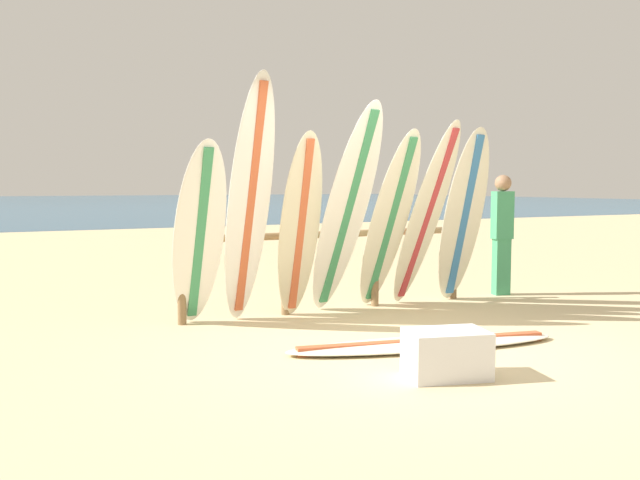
{
  "coord_description": "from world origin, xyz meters",
  "views": [
    {
      "loc": [
        -3.4,
        -4.71,
        1.45
      ],
      "look_at": [
        0.17,
        2.32,
        0.8
      ],
      "focal_mm": 37.08,
      "sensor_mm": 36.0,
      "label": 1
    }
  ],
  "objects_px": {
    "cooler_box": "(446,354)",
    "surfboard_lying_on_sand": "(424,344)",
    "surfboard_leaning_center_right": "(389,221)",
    "surfboard_leaning_far_right": "(463,216)",
    "surfboard_leaning_far_left": "(199,235)",
    "surfboard_leaning_left": "(249,200)",
    "surfboard_leaning_right": "(426,216)",
    "surfboard_leaning_center": "(346,211)",
    "surfboard_leaning_center_left": "(300,226)",
    "surfboard_rack": "(332,253)",
    "beachgoer_standing": "(502,229)"
  },
  "relations": [
    {
      "from": "beachgoer_standing",
      "to": "surfboard_leaning_center_left",
      "type": "bearing_deg",
      "value": -175.66
    },
    {
      "from": "surfboard_leaning_center_right",
      "to": "cooler_box",
      "type": "relative_size",
      "value": 3.46
    },
    {
      "from": "surfboard_leaning_left",
      "to": "surfboard_lying_on_sand",
      "type": "bearing_deg",
      "value": -58.75
    },
    {
      "from": "surfboard_leaning_far_left",
      "to": "surfboard_lying_on_sand",
      "type": "distance_m",
      "value": 2.47
    },
    {
      "from": "surfboard_leaning_left",
      "to": "surfboard_leaning_far_right",
      "type": "xyz_separation_m",
      "value": [
        2.78,
        -0.03,
        -0.23
      ]
    },
    {
      "from": "surfboard_leaning_right",
      "to": "beachgoer_standing",
      "type": "height_order",
      "value": "surfboard_leaning_right"
    },
    {
      "from": "surfboard_leaning_center_left",
      "to": "surfboard_lying_on_sand",
      "type": "bearing_deg",
      "value": -75.2
    },
    {
      "from": "surfboard_leaning_far_left",
      "to": "surfboard_leaning_far_right",
      "type": "relative_size",
      "value": 0.89
    },
    {
      "from": "surfboard_rack",
      "to": "surfboard_leaning_far_right",
      "type": "distance_m",
      "value": 1.74
    },
    {
      "from": "surfboard_leaning_right",
      "to": "surfboard_leaning_far_right",
      "type": "relative_size",
      "value": 1.02
    },
    {
      "from": "surfboard_leaning_left",
      "to": "surfboard_leaning_right",
      "type": "distance_m",
      "value": 2.17
    },
    {
      "from": "surfboard_leaning_far_left",
      "to": "surfboard_lying_on_sand",
      "type": "bearing_deg",
      "value": -47.26
    },
    {
      "from": "surfboard_leaning_far_left",
      "to": "surfboard_leaning_left",
      "type": "height_order",
      "value": "surfboard_leaning_left"
    },
    {
      "from": "surfboard_leaning_center",
      "to": "surfboard_leaning_center_right",
      "type": "bearing_deg",
      "value": 4.52
    },
    {
      "from": "surfboard_leaning_center",
      "to": "beachgoer_standing",
      "type": "relative_size",
      "value": 1.47
    },
    {
      "from": "surfboard_leaning_center",
      "to": "surfboard_leaning_center_right",
      "type": "relative_size",
      "value": 1.13
    },
    {
      "from": "surfboard_leaning_far_left",
      "to": "cooler_box",
      "type": "relative_size",
      "value": 3.18
    },
    {
      "from": "surfboard_leaning_far_left",
      "to": "surfboard_leaning_center",
      "type": "height_order",
      "value": "surfboard_leaning_center"
    },
    {
      "from": "surfboard_leaning_far_right",
      "to": "surfboard_lying_on_sand",
      "type": "xyz_separation_m",
      "value": [
        -1.76,
        -1.64,
        -1.04
      ]
    },
    {
      "from": "surfboard_leaning_center_right",
      "to": "beachgoer_standing",
      "type": "height_order",
      "value": "surfboard_leaning_center_right"
    },
    {
      "from": "surfboard_rack",
      "to": "surfboard_leaning_far_right",
      "type": "xyz_separation_m",
      "value": [
        1.66,
        -0.31,
        0.4
      ]
    },
    {
      "from": "surfboard_leaning_far_left",
      "to": "surfboard_leaning_center",
      "type": "xyz_separation_m",
      "value": [
        1.63,
        -0.11,
        0.22
      ]
    },
    {
      "from": "surfboard_leaning_far_left",
      "to": "cooler_box",
      "type": "distance_m",
      "value": 2.88
    },
    {
      "from": "surfboard_leaning_far_left",
      "to": "cooler_box",
      "type": "height_order",
      "value": "surfboard_leaning_far_left"
    },
    {
      "from": "surfboard_leaning_center",
      "to": "surfboard_leaning_right",
      "type": "bearing_deg",
      "value": -0.39
    },
    {
      "from": "surfboard_leaning_center_left",
      "to": "surfboard_leaning_center",
      "type": "distance_m",
      "value": 0.55
    },
    {
      "from": "surfboard_leaning_far_right",
      "to": "surfboard_leaning_center_left",
      "type": "bearing_deg",
      "value": 179.26
    },
    {
      "from": "surfboard_leaning_far_left",
      "to": "surfboard_leaning_center_left",
      "type": "height_order",
      "value": "surfboard_leaning_center_left"
    },
    {
      "from": "cooler_box",
      "to": "surfboard_lying_on_sand",
      "type": "bearing_deg",
      "value": 79.44
    },
    {
      "from": "surfboard_leaning_center_left",
      "to": "surfboard_leaning_far_left",
      "type": "bearing_deg",
      "value": 179.33
    },
    {
      "from": "surfboard_rack",
      "to": "beachgoer_standing",
      "type": "distance_m",
      "value": 2.54
    },
    {
      "from": "surfboard_leaning_left",
      "to": "surfboard_leaning_center_left",
      "type": "relative_size",
      "value": 1.28
    },
    {
      "from": "cooler_box",
      "to": "surfboard_leaning_far_left",
      "type": "bearing_deg",
      "value": 129.67
    },
    {
      "from": "cooler_box",
      "to": "surfboard_leaning_left",
      "type": "bearing_deg",
      "value": 118.82
    },
    {
      "from": "surfboard_leaning_center",
      "to": "cooler_box",
      "type": "bearing_deg",
      "value": -101.21
    },
    {
      "from": "surfboard_leaning_left",
      "to": "surfboard_leaning_center",
      "type": "distance_m",
      "value": 1.11
    },
    {
      "from": "surfboard_leaning_center_right",
      "to": "cooler_box",
      "type": "bearing_deg",
      "value": -113.53
    },
    {
      "from": "surfboard_leaning_center",
      "to": "surfboard_leaning_right",
      "type": "xyz_separation_m",
      "value": [
        1.06,
        -0.01,
        -0.07
      ]
    },
    {
      "from": "surfboard_leaning_center",
      "to": "surfboard_leaning_far_right",
      "type": "distance_m",
      "value": 1.69
    },
    {
      "from": "surfboard_rack",
      "to": "surfboard_leaning_left",
      "type": "distance_m",
      "value": 1.31
    },
    {
      "from": "surfboard_leaning_center_left",
      "to": "surfboard_leaning_center",
      "type": "bearing_deg",
      "value": -10.73
    },
    {
      "from": "surfboard_leaning_center",
      "to": "surfboard_lying_on_sand",
      "type": "distance_m",
      "value": 1.94
    },
    {
      "from": "surfboard_leaning_center_right",
      "to": "surfboard_leaning_center_left",
      "type": "bearing_deg",
      "value": 177.35
    },
    {
      "from": "surfboard_leaning_left",
      "to": "surfboard_leaning_center_left",
      "type": "xyz_separation_m",
      "value": [
        0.58,
        -0.0,
        -0.29
      ]
    },
    {
      "from": "surfboard_leaning_left",
      "to": "surfboard_leaning_center",
      "type": "bearing_deg",
      "value": -5.39
    },
    {
      "from": "surfboard_leaning_center_right",
      "to": "surfboard_leaning_far_right",
      "type": "relative_size",
      "value": 0.97
    },
    {
      "from": "surfboard_rack",
      "to": "surfboard_leaning_center",
      "type": "bearing_deg",
      "value": -93.11
    },
    {
      "from": "surfboard_leaning_far_left",
      "to": "surfboard_lying_on_sand",
      "type": "height_order",
      "value": "surfboard_leaning_far_left"
    },
    {
      "from": "surfboard_leaning_far_right",
      "to": "cooler_box",
      "type": "distance_m",
      "value": 3.41
    },
    {
      "from": "surfboard_leaning_center_right",
      "to": "surfboard_leaning_center",
      "type": "bearing_deg",
      "value": -175.48
    }
  ]
}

